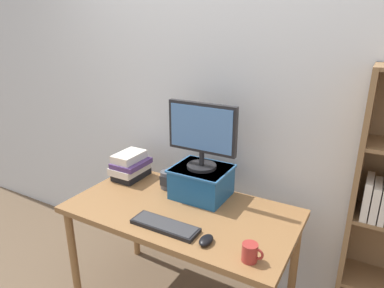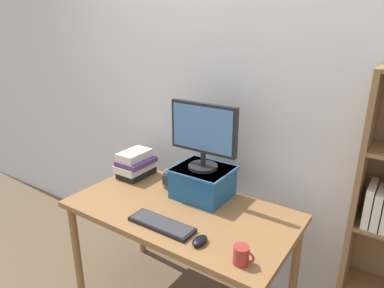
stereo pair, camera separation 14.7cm
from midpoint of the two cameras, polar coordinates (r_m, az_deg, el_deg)
back_wall at (r=2.35m, az=3.21°, el=6.56°), size 7.00×0.08×2.60m
desk at (r=2.15m, az=-3.79°, el=-12.62°), size 1.37×0.74×0.77m
riser_box at (r=2.20m, az=-0.33°, el=-6.22°), size 0.35×0.31×0.20m
computer_monitor at (r=2.08m, az=-0.37°, el=1.86°), size 0.45×0.19×0.42m
keyboard at (r=1.93m, az=-6.76°, el=-13.39°), size 0.39×0.13×0.02m
computer_mouse at (r=1.80m, az=-0.06°, el=-15.79°), size 0.06×0.10×0.04m
book_stack at (r=2.51m, az=-11.90°, el=-3.63°), size 0.21×0.27×0.19m
coffee_mug at (r=1.69m, az=7.12°, el=-17.56°), size 0.11×0.08×0.09m
desk_speaker at (r=2.33m, az=-5.95°, el=-5.97°), size 0.09×0.10×0.12m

